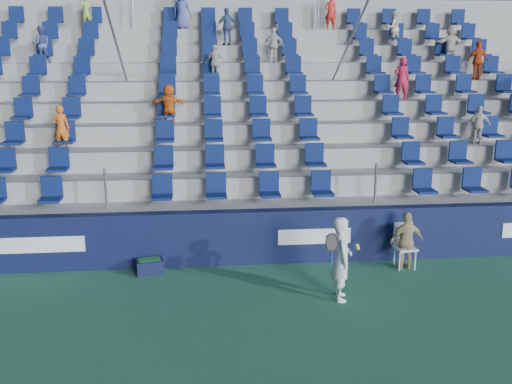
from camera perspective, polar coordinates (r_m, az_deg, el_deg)
ground at (r=9.83m, az=0.41°, el=-13.72°), size 70.00×70.00×0.00m
sponsor_wall at (r=12.49m, az=-1.06°, el=-4.53°), size 24.00×0.32×1.20m
grandstand at (r=17.09m, az=-2.42°, el=5.83°), size 24.00×8.17×6.63m
tennis_player at (r=10.79m, az=8.55°, el=-6.59°), size 0.69×0.65×1.61m
line_judge_chair at (r=12.75m, az=14.57°, el=-4.84°), size 0.47×0.48×0.97m
line_judge at (r=12.59m, az=14.82°, el=-4.73°), size 0.76×0.37×1.26m
ball_bin at (r=12.28m, az=-10.61°, el=-7.24°), size 0.62×0.48×0.31m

